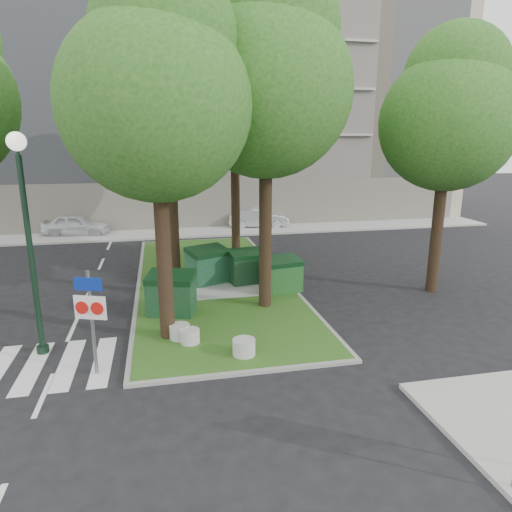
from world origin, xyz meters
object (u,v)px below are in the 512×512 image
object	(u,v)px
litter_bin	(271,265)
car_silver	(258,218)
tree_median_near_left	(158,86)
dumpster_a	(171,294)
dumpster_c	(247,267)
tree_median_mid	(171,113)
bollard_left	(180,331)
car_white	(76,225)
tree_street_right	(450,110)
bollard_right	(244,347)
traffic_sign_pole	(91,309)
street_lamp	(26,220)
tree_median_far	(236,87)
bollard_mid	(190,336)
dumpster_d	(282,274)
dumpster_b	(208,265)
tree_median_near_right	(268,73)

from	to	relation	value
litter_bin	car_silver	distance (m)	11.11
tree_median_near_left	dumpster_a	size ratio (longest dim) A/B	5.72
litter_bin	car_silver	size ratio (longest dim) A/B	0.15
dumpster_c	litter_bin	size ratio (longest dim) A/B	2.62
tree_median_mid	bollard_left	xyz separation A→B (m)	(-0.24, -6.78, -6.64)
car_white	tree_street_right	bearing A→B (deg)	-124.54
bollard_right	car_silver	distance (m)	19.21
bollard_left	traffic_sign_pole	distance (m)	3.05
tree_median_mid	dumpster_c	bearing A→B (deg)	-31.94
dumpster_a	street_lamp	bearing A→B (deg)	-134.58
litter_bin	tree_median_far	bearing A→B (deg)	104.52
tree_median_mid	dumpster_a	distance (m)	7.72
dumpster_a	traffic_sign_pole	bearing A→B (deg)	-103.00
tree_street_right	car_silver	distance (m)	16.28
traffic_sign_pole	car_silver	xyz separation A→B (m)	(8.39, 18.71, -1.13)
dumpster_c	bollard_mid	size ratio (longest dim) A/B	2.86
bollard_right	tree_median_mid	bearing A→B (deg)	100.04
dumpster_d	bollard_right	world-z (taller)	dumpster_d
dumpster_b	tree_street_right	bearing A→B (deg)	-40.15
bollard_mid	dumpster_c	bearing A→B (deg)	62.94
tree_median_near_left	traffic_sign_pole	world-z (taller)	tree_median_near_left
tree_median_far	car_silver	xyz separation A→B (m)	(2.73, 7.44, -7.65)
tree_street_right	street_lamp	size ratio (longest dim) A/B	1.64
tree_median_near_left	bollard_left	xyz separation A→B (m)	(0.26, -0.28, -6.98)
dumpster_d	tree_median_near_left	bearing A→B (deg)	-152.50
dumpster_d	car_silver	distance (m)	13.71
street_lamp	car_white	xyz separation A→B (m)	(-1.70, 16.90, -3.16)
tree_median_near_left	tree_street_right	size ratio (longest dim) A/B	1.05
tree_street_right	car_silver	bearing A→B (deg)	105.73
tree_median_mid	tree_median_far	distance (m)	4.59
dumpster_a	bollard_left	xyz separation A→B (m)	(0.16, -2.13, -0.49)
traffic_sign_pole	bollard_right	bearing A→B (deg)	20.81
bollard_right	bollard_mid	bearing A→B (deg)	142.58
dumpster_a	tree_median_near_left	bearing A→B (deg)	-76.41
street_lamp	dumpster_d	bearing A→B (deg)	23.99
tree_median_mid	tree_median_near_right	bearing A→B (deg)	-56.31
bollard_left	street_lamp	bearing A→B (deg)	178.73
car_silver	bollard_left	bearing A→B (deg)	167.02
dumpster_d	car_white	distance (m)	16.50
tree_median_mid	bollard_right	size ratio (longest dim) A/B	15.73
tree_street_right	traffic_sign_pole	xyz separation A→B (m)	(-12.46, -4.27, -5.18)
car_silver	dumpster_b	bearing A→B (deg)	164.97
tree_median_mid	street_lamp	distance (m)	8.46
dumpster_c	traffic_sign_pole	xyz separation A→B (m)	(-5.26, -6.52, 1.01)
dumpster_c	car_silver	bearing A→B (deg)	66.64
dumpster_a	litter_bin	world-z (taller)	dumpster_a
tree_street_right	bollard_left	world-z (taller)	tree_street_right
dumpster_a	car_silver	distance (m)	16.37
litter_bin	dumpster_b	bearing A→B (deg)	-162.93
car_white	tree_median_near_right	bearing A→B (deg)	-141.66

